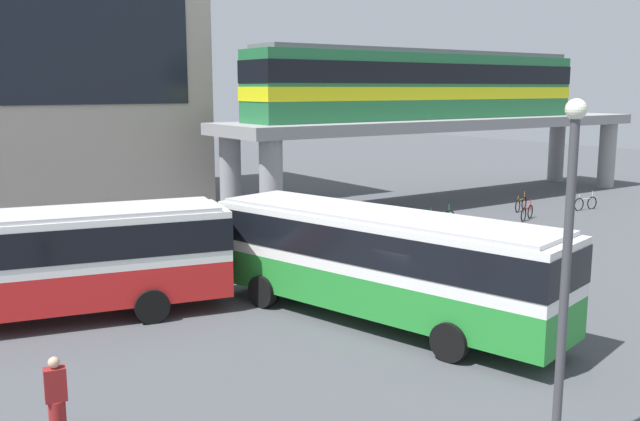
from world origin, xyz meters
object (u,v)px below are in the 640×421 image
Objects in this scene: bicycle_red at (527,213)px; bus_secondary at (33,256)px; train at (425,84)px; pedestrian_walking_across at (57,402)px; bicycle_brown at (521,204)px; bicycle_silver at (586,203)px; bicycle_green at (440,218)px; bicycle_orange at (370,228)px; bus_main at (379,255)px.

bus_secondary is at bearing -174.23° from bicycle_red.
train is 30.56m from pedestrian_walking_across.
bicycle_brown is 0.95× the size of bicycle_silver.
bus_secondary reaches higher than bicycle_green.
bicycle_silver is (3.21, -1.84, 0.00)m from bicycle_brown.
train is 25.83m from bus_secondary.
bicycle_green is (4.44, 0.03, 0.00)m from bicycle_orange.
bus_main is 15.15m from bicycle_green.
bicycle_brown and bicycle_silver have the same top height.
bus_main reaches higher than bicycle_brown.
pedestrian_walking_across is at bearing -159.14° from bicycle_red.
bicycle_red is 27.68m from pedestrian_walking_across.
bus_secondary is 6.34× the size of bicycle_silver.
bus_main is 1.00× the size of bus_secondary.
bus_main is 23.03m from bicycle_silver.
train is 1.98× the size of bus_main.
bicycle_green is 0.99× the size of bicycle_silver.
bicycle_orange and bicycle_silver have the same top height.
bicycle_red is 1.00× the size of pedestrian_walking_across.
bicycle_brown is 3.70m from bicycle_silver.
bicycle_brown is 30.15m from pedestrian_walking_across.
bicycle_green is at bearing 11.31° from bus_secondary.
bicycle_green is 9.90m from bicycle_silver.
pedestrian_walking_across is at bearing -151.78° from bicycle_green.
bicycle_green is 4.94m from bicycle_red.
bus_secondary is 29.82m from bicycle_silver.
train is 12.59× the size of bicycle_orange.
bicycle_silver is (21.50, 8.09, -1.63)m from bus_main.
bus_main reaches higher than bicycle_silver.
bicycle_silver is (9.80, -1.40, 0.00)m from bicycle_green.
bicycle_silver is at bearing 4.96° from bus_secondary.
bicycle_brown is (2.86, -4.86, -6.56)m from train.
bus_main and bus_secondary have the same top height.
bus_main is at bearing -159.39° from bicycle_silver.
bus_main reaches higher than bicycle_red.
bicycle_green is (19.86, 3.97, -1.63)m from bus_secondary.
bus_secondary is at bearing -168.69° from bicycle_green.
pedestrian_walking_across is at bearing -99.90° from bus_secondary.
bus_main is at bearing -136.23° from train.
bicycle_green is 1.05× the size of bicycle_brown.
pedestrian_walking_across reaches higher than bicycle_orange.
bicycle_red is (4.71, -1.49, 0.00)m from bicycle_green.
train is at bearing 33.11° from bicycle_orange.
bicycle_red is at bearing -178.95° from bicycle_silver.
bicycle_silver and bicycle_red have the same top height.
train is 21.93m from bus_main.
pedestrian_walking_across reaches higher than bicycle_green.
bicycle_red is (24.57, 2.48, -1.63)m from bus_secondary.
bicycle_green is 24.01m from pedestrian_walking_across.
bicycle_green is at bearing 162.43° from bicycle_red.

